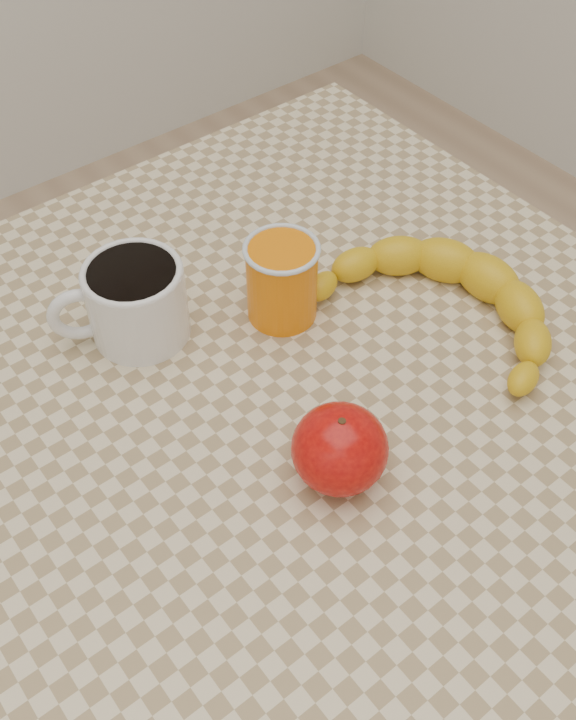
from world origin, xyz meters
TOP-DOWN VIEW (x-y plane):
  - ground at (0.00, 0.00)m, footprint 3.00×3.00m
  - table at (0.00, 0.00)m, footprint 0.80×0.80m
  - coffee_mug at (-0.09, 0.14)m, footprint 0.15×0.13m
  - orange_juice_glass at (0.05, 0.07)m, footprint 0.08×0.08m
  - apple at (-0.04, -0.12)m, footprint 0.09×0.09m
  - banana at (0.17, -0.04)m, footprint 0.29×0.36m

SIDE VIEW (x-z plane):
  - ground at x=0.00m, z-range 0.00..0.00m
  - table at x=0.00m, z-range 0.29..1.04m
  - banana at x=0.17m, z-range 0.75..0.80m
  - apple at x=-0.04m, z-range 0.75..0.83m
  - coffee_mug at x=-0.09m, z-range 0.75..0.84m
  - orange_juice_glass at x=0.05m, z-range 0.75..0.84m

